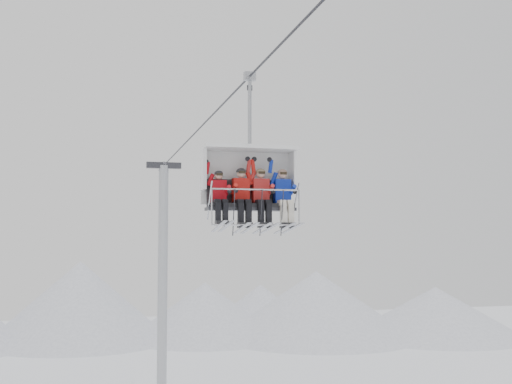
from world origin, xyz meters
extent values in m
cone|color=silver|center=(-5.00, 44.00, 3.50)|extent=(16.00, 16.00, 7.00)
cone|color=silver|center=(6.00, 43.00, 2.50)|extent=(14.00, 14.00, 5.00)
cone|color=silver|center=(16.00, 41.00, 3.00)|extent=(18.00, 18.00, 6.00)
cone|color=silver|center=(27.00, 39.00, 2.25)|extent=(16.00, 16.00, 4.50)
cone|color=silver|center=(12.00, 46.00, 2.25)|extent=(12.00, 12.00, 4.50)
cylinder|color=#A5A8AC|center=(0.00, 22.00, 6.65)|extent=(0.56, 0.56, 13.30)
cube|color=#313136|center=(0.00, 22.00, 13.30)|extent=(2.00, 0.35, 0.35)
cylinder|color=#313136|center=(0.00, 0.00, 13.30)|extent=(0.06, 50.00, 0.06)
cube|color=black|center=(0.00, 0.57, 9.95)|extent=(2.16, 0.55, 0.10)
cube|color=black|center=(0.00, 0.83, 10.31)|extent=(2.16, 0.10, 0.63)
cube|color=#313136|center=(0.00, 0.57, 9.86)|extent=(2.26, 0.60, 0.08)
cube|color=white|center=(0.00, 1.05, 10.71)|extent=(2.41, 0.10, 1.43)
cube|color=white|center=(0.00, 0.65, 11.42)|extent=(2.41, 0.90, 0.10)
cylinder|color=#BABABE|center=(0.00, 0.02, 10.32)|extent=(2.20, 0.04, 0.04)
cylinder|color=#BABABE|center=(0.00, -0.05, 9.45)|extent=(2.20, 0.04, 0.04)
cylinder|color=#999CA1|center=(0.00, 0.67, 12.36)|extent=(0.10, 0.10, 1.88)
cube|color=#999CA1|center=(0.00, 0.67, 13.30)|extent=(0.30, 0.18, 0.22)
cube|color=#B40B14|center=(-0.82, 0.61, 10.30)|extent=(0.38, 0.25, 0.55)
sphere|color=tan|center=(-0.82, 0.57, 10.70)|extent=(0.21, 0.21, 0.21)
cube|color=black|center=(-0.91, 0.17, 9.78)|extent=(0.13, 0.15, 0.45)
cube|color=black|center=(-0.73, 0.17, 9.78)|extent=(0.13, 0.15, 0.45)
cube|color=#BABCC4|center=(-0.91, 0.07, 9.41)|extent=(0.09, 1.69, 0.26)
cube|color=#BABCC4|center=(-0.73, 0.07, 9.41)|extent=(0.09, 1.69, 0.26)
cube|color=red|center=(-0.25, 0.61, 10.33)|extent=(0.41, 0.27, 0.61)
sphere|color=tan|center=(-0.25, 0.57, 10.77)|extent=(0.23, 0.23, 0.23)
cube|color=black|center=(-0.34, 0.17, 9.75)|extent=(0.14, 0.15, 0.49)
cube|color=black|center=(-0.15, 0.17, 9.75)|extent=(0.14, 0.15, 0.49)
cube|color=#BABCC4|center=(-0.34, 0.07, 9.37)|extent=(0.09, 1.69, 0.26)
cube|color=#BABCC4|center=(-0.15, 0.07, 9.37)|extent=(0.09, 1.69, 0.26)
cube|color=red|center=(0.27, 0.61, 10.33)|extent=(0.41, 0.27, 0.61)
sphere|color=tan|center=(0.27, 0.57, 10.77)|extent=(0.23, 0.23, 0.23)
cube|color=black|center=(0.17, 0.17, 9.75)|extent=(0.14, 0.15, 0.49)
cube|color=black|center=(0.37, 0.17, 9.75)|extent=(0.14, 0.15, 0.49)
cube|color=#BABCC4|center=(0.17, 0.07, 9.37)|extent=(0.09, 1.69, 0.26)
cube|color=#BABCC4|center=(0.37, 0.07, 9.37)|extent=(0.09, 1.69, 0.26)
cube|color=#122CAE|center=(0.84, 0.61, 10.33)|extent=(0.41, 0.27, 0.61)
sphere|color=tan|center=(0.84, 0.57, 10.77)|extent=(0.23, 0.23, 0.23)
cube|color=silver|center=(0.75, 0.17, 9.75)|extent=(0.14, 0.15, 0.49)
cube|color=silver|center=(0.94, 0.17, 9.75)|extent=(0.14, 0.15, 0.49)
cube|color=#BABCC4|center=(0.75, 0.07, 9.37)|extent=(0.09, 1.69, 0.26)
cube|color=#BABCC4|center=(0.94, 0.07, 9.37)|extent=(0.09, 1.69, 0.26)
camera|label=1|loc=(-3.81, -15.17, 9.16)|focal=45.00mm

